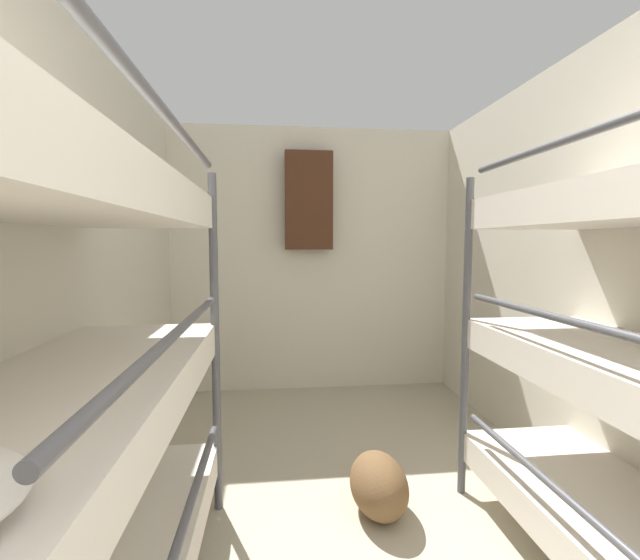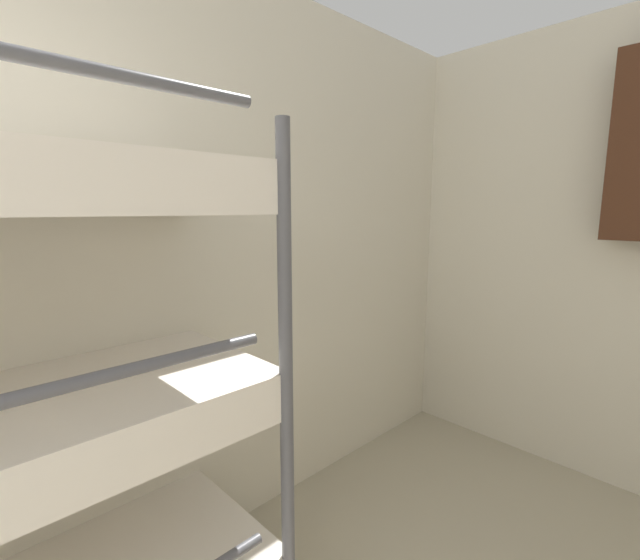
# 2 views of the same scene
# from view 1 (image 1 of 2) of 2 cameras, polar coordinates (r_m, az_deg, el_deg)

# --- Properties ---
(wall_left) EXTENTS (0.06, 4.39, 2.52)m
(wall_left) POSITION_cam_1_polar(r_m,az_deg,el_deg) (2.22, -32.74, -0.22)
(wall_left) COLOR beige
(wall_left) RESTS_ON ground_plane
(wall_right) EXTENTS (0.06, 4.39, 2.52)m
(wall_right) POSITION_cam_1_polar(r_m,az_deg,el_deg) (2.65, 35.13, 0.37)
(wall_right) COLOR beige
(wall_right) RESTS_ON ground_plane
(wall_back) EXTENTS (2.80, 0.06, 2.52)m
(wall_back) POSITION_cam_1_polar(r_m,az_deg,el_deg) (4.16, -1.03, 2.61)
(wall_back) COLOR beige
(wall_back) RESTS_ON ground_plane
(bunk_stack_left_near) EXTENTS (0.68, 1.87, 1.82)m
(bunk_stack_left_near) POSITION_cam_1_polar(r_m,az_deg,el_deg) (1.50, -31.70, -14.80)
(bunk_stack_left_near) COLOR #4C4C51
(bunk_stack_left_near) RESTS_ON ground_plane
(duffel_bag) EXTENTS (0.30, 0.47, 0.30)m
(duffel_bag) POSITION_cam_1_polar(r_m,az_deg,el_deg) (2.54, 7.81, -25.40)
(duffel_bag) COLOR brown
(duffel_bag) RESTS_ON ground_plane
(hanging_coat) EXTENTS (0.44, 0.12, 0.90)m
(hanging_coat) POSITION_cam_1_polar(r_m,az_deg,el_deg) (4.03, -1.51, 10.51)
(hanging_coat) COLOR #472819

